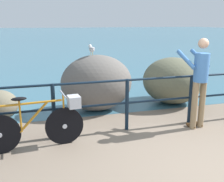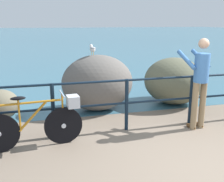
{
  "view_description": "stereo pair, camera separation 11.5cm",
  "coord_description": "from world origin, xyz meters",
  "px_view_note": "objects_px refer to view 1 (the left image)",
  "views": [
    {
      "loc": [
        -2.34,
        -2.94,
        2.08
      ],
      "look_at": [
        -0.88,
        2.12,
        0.7
      ],
      "focal_mm": 42.78,
      "sensor_mm": 36.0,
      "label": 1
    },
    {
      "loc": [
        -2.23,
        -2.97,
        2.08
      ],
      "look_at": [
        -0.88,
        2.12,
        0.7
      ],
      "focal_mm": 42.78,
      "sensor_mm": 36.0,
      "label": 2
    }
  ],
  "objects_px": {
    "breakwater_boulder_main": "(97,83)",
    "seagull": "(92,49)",
    "person_at_railing": "(200,79)",
    "breakwater_boulder_right": "(173,80)",
    "bicycle": "(42,121)"
  },
  "relations": [
    {
      "from": "breakwater_boulder_main",
      "to": "breakwater_boulder_right",
      "type": "xyz_separation_m",
      "value": [
        2.03,
        0.04,
        -0.07
      ]
    },
    {
      "from": "bicycle",
      "to": "breakwater_boulder_main",
      "type": "relative_size",
      "value": 1.0
    },
    {
      "from": "breakwater_boulder_right",
      "to": "bicycle",
      "type": "bearing_deg",
      "value": -152.56
    },
    {
      "from": "person_at_railing",
      "to": "seagull",
      "type": "bearing_deg",
      "value": 35.19
    },
    {
      "from": "breakwater_boulder_main",
      "to": "bicycle",
      "type": "bearing_deg",
      "value": -127.84
    },
    {
      "from": "breakwater_boulder_main",
      "to": "seagull",
      "type": "bearing_deg",
      "value": 155.09
    },
    {
      "from": "bicycle",
      "to": "seagull",
      "type": "relative_size",
      "value": 4.99
    },
    {
      "from": "breakwater_boulder_main",
      "to": "seagull",
      "type": "relative_size",
      "value": 4.99
    },
    {
      "from": "person_at_railing",
      "to": "breakwater_boulder_right",
      "type": "height_order",
      "value": "person_at_railing"
    },
    {
      "from": "person_at_railing",
      "to": "seagull",
      "type": "height_order",
      "value": "person_at_railing"
    },
    {
      "from": "breakwater_boulder_main",
      "to": "seagull",
      "type": "xyz_separation_m",
      "value": [
        -0.1,
        0.05,
        0.8
      ]
    },
    {
      "from": "person_at_railing",
      "to": "breakwater_boulder_right",
      "type": "bearing_deg",
      "value": -23.04
    },
    {
      "from": "bicycle",
      "to": "person_at_railing",
      "type": "relative_size",
      "value": 0.95
    },
    {
      "from": "seagull",
      "to": "person_at_railing",
      "type": "bearing_deg",
      "value": -139.13
    },
    {
      "from": "bicycle",
      "to": "breakwater_boulder_right",
      "type": "distance_m",
      "value": 3.78
    }
  ]
}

